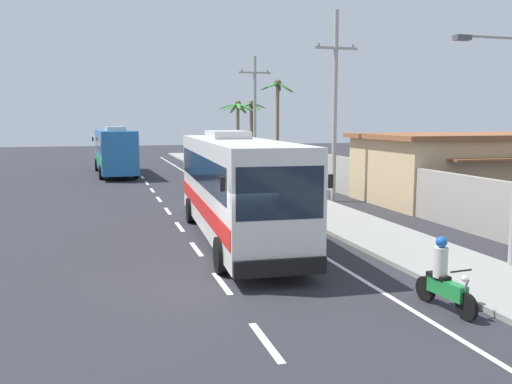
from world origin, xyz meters
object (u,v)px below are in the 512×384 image
(palm_second, at_px, (278,107))
(coach_bus_far_lane, at_px, (115,150))
(utility_pole_mid, at_px, (335,104))
(roadside_building, at_px, (471,167))
(palm_nearest, at_px, (251,123))
(motorcycle_beside_bus, at_px, (444,281))
(utility_pole_far, at_px, (255,114))
(coach_bus_foreground, at_px, (235,184))
(palm_third, at_px, (238,118))
(pedestrian_midwalk, at_px, (269,179))

(palm_second, bearing_deg, coach_bus_far_lane, 155.66)
(utility_pole_mid, relative_size, roadside_building, 0.85)
(utility_pole_mid, distance_m, palm_nearest, 23.36)
(roadside_building, bearing_deg, palm_second, 112.84)
(palm_second, bearing_deg, roadside_building, -67.16)
(motorcycle_beside_bus, xyz_separation_m, utility_pole_far, (3.98, 29.66, 4.07))
(palm_second, bearing_deg, utility_pole_far, 136.14)
(utility_pole_far, relative_size, palm_nearest, 1.48)
(coach_bus_foreground, distance_m, motorcycle_beside_bus, 9.00)
(palm_nearest, relative_size, palm_third, 1.02)
(coach_bus_foreground, bearing_deg, coach_bus_far_lane, 97.95)
(motorcycle_beside_bus, bearing_deg, palm_nearest, 80.76)
(palm_second, bearing_deg, coach_bus_foreground, -112.36)
(motorcycle_beside_bus, relative_size, palm_second, 0.27)
(palm_nearest, bearing_deg, coach_bus_far_lane, -156.13)
(pedestrian_midwalk, xyz_separation_m, utility_pole_mid, (2.97, -1.90, 4.02))
(coach_bus_foreground, xyz_separation_m, motorcycle_beside_bus, (2.81, -8.45, -1.34))
(motorcycle_beside_bus, xyz_separation_m, palm_nearest, (6.38, 39.23, 3.36))
(coach_bus_far_lane, distance_m, palm_nearest, 14.05)
(palm_third, bearing_deg, utility_pole_mid, -90.36)
(pedestrian_midwalk, relative_size, palm_nearest, 0.30)
(pedestrian_midwalk, bearing_deg, utility_pole_mid, 141.53)
(utility_pole_far, bearing_deg, coach_bus_foreground, -107.74)
(palm_second, bearing_deg, utility_pole_mid, -94.38)
(palm_third, bearing_deg, coach_bus_far_lane, -161.65)
(motorcycle_beside_bus, xyz_separation_m, utility_pole_mid, (4.42, 15.98, 4.43))
(motorcycle_beside_bus, distance_m, pedestrian_midwalk, 17.94)
(pedestrian_midwalk, xyz_separation_m, utility_pole_far, (2.52, 11.78, 3.65))
(coach_bus_far_lane, xyz_separation_m, palm_nearest, (12.71, 5.62, 2.07))
(palm_nearest, bearing_deg, utility_pole_far, -104.11)
(coach_bus_far_lane, height_order, roadside_building, coach_bus_far_lane)
(pedestrian_midwalk, height_order, palm_third, palm_third)
(pedestrian_midwalk, height_order, palm_nearest, palm_nearest)
(pedestrian_midwalk, distance_m, utility_pole_far, 12.59)
(palm_third, xyz_separation_m, roadside_building, (6.85, -23.23, -2.67))
(palm_second, bearing_deg, motorcycle_beside_bus, -100.73)
(coach_bus_far_lane, bearing_deg, motorcycle_beside_bus, -79.35)
(coach_bus_far_lane, distance_m, utility_pole_far, 11.38)
(utility_pole_far, relative_size, palm_third, 1.50)
(roadside_building, bearing_deg, palm_nearest, 101.24)
(coach_bus_foreground, bearing_deg, pedestrian_midwalk, 65.68)
(pedestrian_midwalk, relative_size, palm_third, 0.30)
(motorcycle_beside_bus, xyz_separation_m, palm_third, (4.56, 37.22, 3.80))
(palm_nearest, bearing_deg, utility_pole_mid, -94.83)
(coach_bus_far_lane, relative_size, palm_nearest, 1.83)
(coach_bus_far_lane, xyz_separation_m, palm_third, (10.88, 3.61, 2.51))
(utility_pole_far, distance_m, roadside_building, 17.58)
(pedestrian_midwalk, bearing_deg, palm_third, -104.92)
(palm_nearest, height_order, roadside_building, palm_nearest)
(roadside_building, bearing_deg, utility_pole_mid, 164.12)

